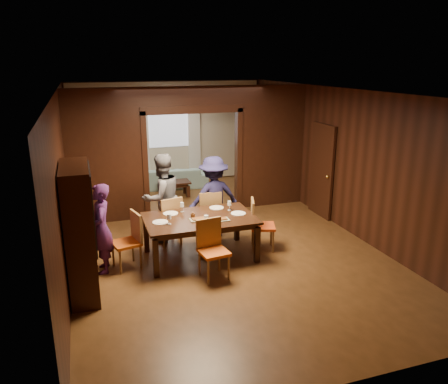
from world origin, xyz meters
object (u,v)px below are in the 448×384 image
object	(u,v)px
chair_left	(126,241)
chair_far_r	(209,213)
person_navy	(214,197)
coffee_table	(175,189)
chair_right	(263,225)
hutch	(80,231)
person_grey	(162,198)
chair_near	(214,250)
chair_far_l	(168,220)
person_purple	(101,229)
sofa	(173,177)
dining_table	(200,237)

from	to	relation	value
chair_left	chair_far_r	xyz separation A→B (m)	(1.74, 0.95, 0.00)
person_navy	coffee_table	size ratio (longest dim) A/B	2.05
chair_far_r	coffee_table	bearing A→B (deg)	-83.51
coffee_table	chair_right	bearing A→B (deg)	-77.17
hutch	person_navy	bearing A→B (deg)	31.65
person_grey	chair_near	xyz separation A→B (m)	(0.49, -1.84, -0.39)
person_navy	coffee_table	bearing A→B (deg)	-90.52
coffee_table	chair_far_l	distance (m)	3.13
person_purple	chair_right	bearing A→B (deg)	92.87
sofa	chair_far_l	bearing A→B (deg)	82.25
coffee_table	chair_near	bearing A→B (deg)	-94.19
chair_right	person_purple	bearing A→B (deg)	108.23
chair_far_l	chair_far_r	xyz separation A→B (m)	(0.87, 0.15, 0.00)
dining_table	chair_far_r	distance (m)	1.03
person_purple	chair_near	bearing A→B (deg)	67.01
chair_left	chair_far_l	bearing A→B (deg)	117.93
dining_table	chair_right	size ratio (longest dim) A/B	2.00
dining_table	chair_far_l	size ratio (longest dim) A/B	2.00
chair_right	chair_far_l	size ratio (longest dim) A/B	1.00
chair_far_r	hutch	size ratio (longest dim) A/B	0.48
chair_far_r	hutch	bearing A→B (deg)	37.70
sofa	chair_far_l	world-z (taller)	chair_far_l
coffee_table	chair_far_l	xyz separation A→B (m)	(-0.77, -3.02, 0.28)
chair_far_l	hutch	distance (m)	2.20
dining_table	person_purple	bearing A→B (deg)	-179.47
person_navy	chair_far_l	xyz separation A→B (m)	(-0.96, -0.13, -0.33)
dining_table	hutch	size ratio (longest dim) A/B	0.97
sofa	chair_far_r	xyz separation A→B (m)	(-0.06, -3.75, 0.21)
person_grey	chair_left	xyz separation A→B (m)	(-0.82, -1.02, -0.39)
sofa	person_grey	bearing A→B (deg)	80.67
person_grey	chair_right	bearing A→B (deg)	126.24
coffee_table	chair_far_r	distance (m)	2.89
dining_table	chair_right	bearing A→B (deg)	-1.15
dining_table	chair_far_l	world-z (taller)	chair_far_l
person_grey	coffee_table	size ratio (longest dim) A/B	2.18
chair_far_l	chair_near	size ratio (longest dim) A/B	1.00
chair_far_r	hutch	world-z (taller)	hutch
dining_table	chair_far_r	world-z (taller)	chair_far_r
dining_table	hutch	world-z (taller)	hutch
person_grey	person_navy	bearing A→B (deg)	152.05
dining_table	chair_left	xyz separation A→B (m)	(-1.31, -0.02, 0.10)
chair_far_l	chair_near	distance (m)	1.67
person_navy	sofa	xyz separation A→B (m)	(-0.04, 3.78, -0.54)
person_navy	dining_table	world-z (taller)	person_navy
person_grey	sofa	distance (m)	3.86
person_grey	chair_near	world-z (taller)	person_grey
sofa	chair_right	distance (m)	4.77
dining_table	chair_left	bearing A→B (deg)	-179.00
dining_table	coffee_table	distance (m)	3.82
person_grey	chair_right	size ratio (longest dim) A/B	1.79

